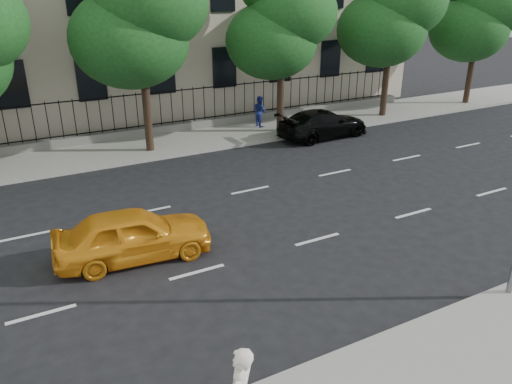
% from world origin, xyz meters
% --- Properties ---
extents(ground, '(120.00, 120.00, 0.00)m').
position_xyz_m(ground, '(0.00, 0.00, 0.00)').
color(ground, black).
rests_on(ground, ground).
extents(near_sidewalk, '(60.00, 4.00, 0.15)m').
position_xyz_m(near_sidewalk, '(0.00, -4.00, 0.07)').
color(near_sidewalk, gray).
rests_on(near_sidewalk, ground).
extents(far_sidewalk, '(60.00, 4.00, 0.15)m').
position_xyz_m(far_sidewalk, '(0.00, 14.00, 0.07)').
color(far_sidewalk, gray).
rests_on(far_sidewalk, ground).
extents(lane_markings, '(49.60, 4.62, 0.01)m').
position_xyz_m(lane_markings, '(0.00, 4.75, 0.01)').
color(lane_markings, silver).
rests_on(lane_markings, ground).
extents(iron_fence, '(30.00, 0.50, 2.20)m').
position_xyz_m(iron_fence, '(0.00, 15.70, 0.65)').
color(iron_fence, slate).
rests_on(iron_fence, far_sidewalk).
extents(tree_c, '(5.89, 5.50, 9.80)m').
position_xyz_m(tree_c, '(-1.96, 13.36, 6.41)').
color(tree_c, '#382619').
rests_on(tree_c, far_sidewalk).
extents(tree_d, '(5.34, 4.94, 8.84)m').
position_xyz_m(tree_d, '(5.04, 13.36, 5.84)').
color(tree_d, '#382619').
rests_on(tree_d, far_sidewalk).
extents(tree_e, '(5.71, 5.31, 9.46)m').
position_xyz_m(tree_e, '(12.04, 13.36, 6.20)').
color(tree_e, '#382619').
rests_on(tree_e, far_sidewalk).
extents(tree_f, '(5.52, 5.12, 9.01)m').
position_xyz_m(tree_f, '(19.04, 13.36, 5.88)').
color(tree_f, '#382619').
rests_on(tree_f, far_sidewalk).
extents(yellow_taxi, '(4.55, 2.19, 1.50)m').
position_xyz_m(yellow_taxi, '(-5.27, 4.09, 0.75)').
color(yellow_taxi, orange).
rests_on(yellow_taxi, ground).
extents(black_sedan, '(5.01, 2.24, 1.43)m').
position_xyz_m(black_sedan, '(6.54, 11.50, 0.71)').
color(black_sedan, black).
rests_on(black_sedan, ground).
extents(pedestrian_far, '(0.63, 0.80, 1.63)m').
position_xyz_m(pedestrian_far, '(4.49, 14.45, 0.97)').
color(pedestrian_far, navy).
rests_on(pedestrian_far, far_sidewalk).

